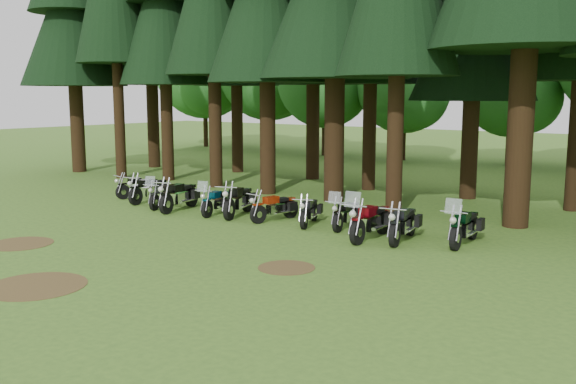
# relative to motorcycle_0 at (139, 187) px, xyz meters

# --- Properties ---
(ground) EXTENTS (120.00, 120.00, 0.00)m
(ground) POSITION_rel_motorcycle_0_xyz_m (6.72, -5.40, -0.41)
(ground) COLOR #3B6522
(ground) RESTS_ON ground
(decid_0) EXTENTS (8.00, 7.78, 10.00)m
(decid_0) POSITION_rel_motorcycle_0_xyz_m (-15.38, 19.86, 5.49)
(decid_0) COLOR #311F10
(decid_0) RESTS_ON ground
(decid_1) EXTENTS (7.91, 7.69, 9.88)m
(decid_1) POSITION_rel_motorcycle_0_xyz_m (-9.26, 20.36, 5.42)
(decid_1) COLOR #311F10
(decid_1) RESTS_ON ground
(decid_2) EXTENTS (6.72, 6.53, 8.40)m
(decid_2) POSITION_rel_motorcycle_0_xyz_m (-3.71, 19.38, 4.54)
(decid_2) COLOR #311F10
(decid_2) RESTS_ON ground
(decid_3) EXTENTS (6.12, 5.95, 7.65)m
(decid_3) POSITION_rel_motorcycle_0_xyz_m (2.01, 19.73, 4.10)
(decid_3) COLOR #311F10
(decid_3) RESTS_ON ground
(decid_4) EXTENTS (5.93, 5.76, 7.41)m
(decid_4) POSITION_rel_motorcycle_0_xyz_m (8.30, 20.92, 3.96)
(decid_4) COLOR #311F10
(decid_4) RESTS_ON ground
(dirt_patch_0) EXTENTS (1.80, 1.80, 0.01)m
(dirt_patch_0) POSITION_rel_motorcycle_0_xyz_m (3.72, -7.40, -0.41)
(dirt_patch_0) COLOR #4C3D1E
(dirt_patch_0) RESTS_ON ground
(dirt_patch_1) EXTENTS (1.40, 1.40, 0.01)m
(dirt_patch_1) POSITION_rel_motorcycle_0_xyz_m (11.22, -4.90, -0.41)
(dirt_patch_1) COLOR #4C3D1E
(dirt_patch_1) RESTS_ON ground
(dirt_patch_2) EXTENTS (2.20, 2.20, 0.01)m
(dirt_patch_2) POSITION_rel_motorcycle_0_xyz_m (7.72, -9.40, -0.41)
(dirt_patch_2) COLOR #4C3D1E
(dirt_patch_2) RESTS_ON ground
(motorcycle_0) EXTENTS (0.54, 1.96, 0.81)m
(motorcycle_0) POSITION_rel_motorcycle_0_xyz_m (0.00, 0.00, 0.00)
(motorcycle_0) COLOR black
(motorcycle_0) RESTS_ON ground
(motorcycle_1) EXTENTS (0.49, 2.24, 0.91)m
(motorcycle_1) POSITION_rel_motorcycle_0_xyz_m (1.20, -0.49, 0.05)
(motorcycle_1) COLOR black
(motorcycle_1) RESTS_ON ground
(motorcycle_2) EXTENTS (0.92, 1.99, 1.28)m
(motorcycle_2) POSITION_rel_motorcycle_0_xyz_m (2.51, -0.94, 0.02)
(motorcycle_2) COLOR black
(motorcycle_2) RESTS_ON ground
(motorcycle_3) EXTENTS (0.73, 2.36, 0.97)m
(motorcycle_3) POSITION_rel_motorcycle_0_xyz_m (3.44, -1.02, 0.09)
(motorcycle_3) COLOR black
(motorcycle_3) RESTS_ON ground
(motorcycle_4) EXTENTS (0.75, 2.05, 1.29)m
(motorcycle_4) POSITION_rel_motorcycle_0_xyz_m (5.08, -0.79, 0.02)
(motorcycle_4) COLOR black
(motorcycle_4) RESTS_ON ground
(motorcycle_5) EXTENTS (0.95, 2.32, 0.98)m
(motorcycle_5) POSITION_rel_motorcycle_0_xyz_m (5.85, -0.53, 0.09)
(motorcycle_5) COLOR black
(motorcycle_5) RESTS_ON ground
(motorcycle_6) EXTENTS (0.49, 2.04, 0.83)m
(motorcycle_6) POSITION_rel_motorcycle_0_xyz_m (7.40, -0.47, 0.01)
(motorcycle_6) COLOR black
(motorcycle_6) RESTS_ON ground
(motorcycle_7) EXTENTS (0.87, 1.92, 0.82)m
(motorcycle_7) POSITION_rel_motorcycle_0_xyz_m (8.69, -0.33, 0.01)
(motorcycle_7) COLOR black
(motorcycle_7) RESTS_ON ground
(motorcycle_8) EXTENTS (0.60, 2.06, 1.29)m
(motorcycle_8) POSITION_rel_motorcycle_0_xyz_m (9.93, -0.07, 0.02)
(motorcycle_8) COLOR black
(motorcycle_8) RESTS_ON ground
(motorcycle_9) EXTENTS (0.52, 2.46, 1.55)m
(motorcycle_9) POSITION_rel_motorcycle_0_xyz_m (11.31, -0.98, 0.11)
(motorcycle_9) COLOR black
(motorcycle_9) RESTS_ON ground
(motorcycle_10) EXTENTS (0.58, 2.30, 0.94)m
(motorcycle_10) POSITION_rel_motorcycle_0_xyz_m (12.17, -0.63, 0.07)
(motorcycle_10) COLOR black
(motorcycle_10) RESTS_ON ground
(motorcycle_11) EXTENTS (0.52, 2.33, 1.46)m
(motorcycle_11) POSITION_rel_motorcycle_0_xyz_m (13.74, -0.01, 0.08)
(motorcycle_11) COLOR black
(motorcycle_11) RESTS_ON ground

